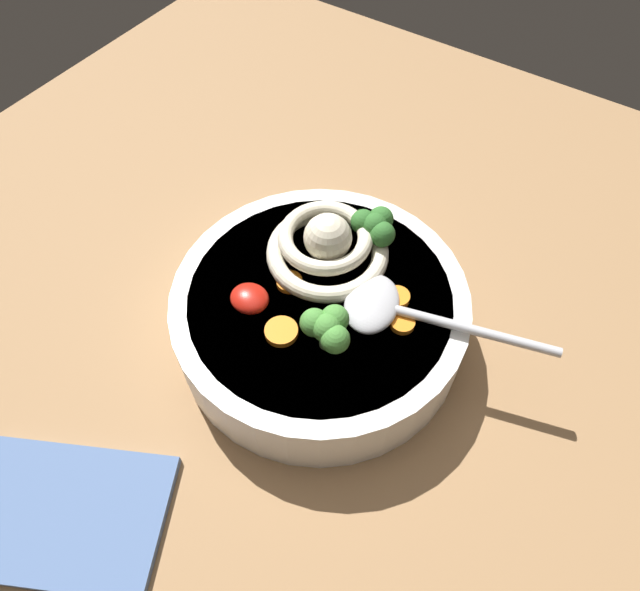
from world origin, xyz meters
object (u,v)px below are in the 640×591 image
noodle_pile (327,245)px  soup_spoon (388,308)px  folded_napkin (62,514)px  soup_bowl (320,314)px

noodle_pile → soup_spoon: bearing=162.6°
soup_spoon → folded_napkin: 29.44cm
soup_bowl → noodle_pile: bearing=-63.9°
soup_spoon → folded_napkin: (12.72, 25.80, -6.25)cm
soup_bowl → folded_napkin: size_ratio=1.63×
soup_bowl → noodle_pile: 6.13cm
soup_bowl → folded_napkin: soup_bowl is taller
noodle_pile → folded_napkin: size_ratio=0.76×
soup_bowl → folded_napkin: bearing=73.6°
soup_bowl → folded_napkin: (7.12, 24.23, -2.62)cm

